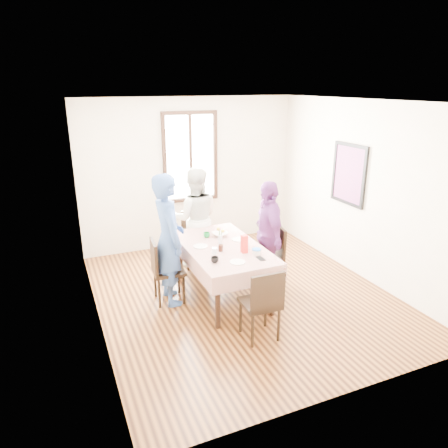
{
  "coord_description": "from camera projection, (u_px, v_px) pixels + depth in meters",
  "views": [
    {
      "loc": [
        -2.36,
        -4.86,
        2.91
      ],
      "look_at": [
        -0.27,
        0.05,
        1.1
      ],
      "focal_mm": 33.3,
      "sensor_mm": 36.0,
      "label": 1
    }
  ],
  "objects": [
    {
      "name": "jam_jar",
      "position": [
        221.0,
        248.0,
        5.59
      ],
      "size": [
        0.06,
        0.06,
        0.09
      ],
      "primitive_type": "cylinder",
      "color": "black",
      "rests_on": "tablecloth"
    },
    {
      "name": "right_wall",
      "position": [
        362.0,
        191.0,
        6.35
      ],
      "size": [
        0.0,
        4.5,
        4.5
      ],
      "primitive_type": "plane",
      "rotation": [
        1.57,
        0.0,
        -1.57
      ],
      "color": "beige",
      "rests_on": "ground"
    },
    {
      "name": "flower_bunch",
      "position": [
        220.0,
        232.0,
        5.8
      ],
      "size": [
        0.09,
        0.09,
        0.1
      ],
      "primitive_type": null,
      "color": "yellow",
      "rests_on": "flower_vase"
    },
    {
      "name": "person_left",
      "position": [
        169.0,
        240.0,
        5.6
      ],
      "size": [
        0.44,
        0.67,
        1.82
      ],
      "primitive_type": "imported",
      "rotation": [
        0.0,
        0.0,
        1.58
      ],
      "color": "#304C88",
      "rests_on": "ground"
    },
    {
      "name": "mug_black",
      "position": [
        215.0,
        260.0,
        5.23
      ],
      "size": [
        0.12,
        0.12,
        0.08
      ],
      "primitive_type": "imported",
      "rotation": [
        0.0,
        0.0,
        -0.27
      ],
      "color": "black",
      "rests_on": "tablecloth"
    },
    {
      "name": "mug_flag",
      "position": [
        245.0,
        243.0,
        5.78
      ],
      "size": [
        0.12,
        0.12,
        0.08
      ],
      "primitive_type": "imported",
      "rotation": [
        0.0,
        0.0,
        0.53
      ],
      "color": "red",
      "rests_on": "tablecloth"
    },
    {
      "name": "window_frame",
      "position": [
        190.0,
        157.0,
        7.45
      ],
      "size": [
        1.02,
        0.06,
        1.62
      ],
      "primitive_type": "cube",
      "color": "black",
      "rests_on": "back_wall"
    },
    {
      "name": "flower_vase",
      "position": [
        220.0,
        239.0,
        5.84
      ],
      "size": [
        0.06,
        0.06,
        0.13
      ],
      "primitive_type": "cylinder",
      "color": "silver",
      "rests_on": "tablecloth"
    },
    {
      "name": "chair_right",
      "position": [
        267.0,
        257.0,
        6.2
      ],
      "size": [
        0.48,
        0.48,
        0.91
      ],
      "primitive_type": "cube",
      "rotation": [
        0.0,
        0.0,
        1.4
      ],
      "color": "black",
      "rests_on": "ground"
    },
    {
      "name": "plate_near",
      "position": [
        238.0,
        262.0,
        5.25
      ],
      "size": [
        0.2,
        0.2,
        0.01
      ],
      "primitive_type": "cylinder",
      "color": "white",
      "rests_on": "tablecloth"
    },
    {
      "name": "person_far",
      "position": [
        196.0,
        219.0,
        6.73
      ],
      "size": [
        0.95,
        0.83,
        1.66
      ],
      "primitive_type": "imported",
      "rotation": [
        0.0,
        0.0,
        2.85
      ],
      "color": "beige",
      "rests_on": "ground"
    },
    {
      "name": "plate_left",
      "position": [
        200.0,
        246.0,
        5.75
      ],
      "size": [
        0.2,
        0.2,
        0.01
      ],
      "primitive_type": "cylinder",
      "color": "white",
      "rests_on": "tablecloth"
    },
    {
      "name": "dining_table",
      "position": [
        223.0,
        271.0,
        5.91
      ],
      "size": [
        0.9,
        1.65,
        0.75
      ],
      "primitive_type": "cube",
      "color": "black",
      "rests_on": "ground"
    },
    {
      "name": "butter_lid",
      "position": [
        257.0,
        249.0,
        5.5
      ],
      "size": [
        0.12,
        0.12,
        0.01
      ],
      "primitive_type": "cylinder",
      "color": "blue",
      "rests_on": "butter_tub"
    },
    {
      "name": "juice_carton",
      "position": [
        244.0,
        244.0,
        5.52
      ],
      "size": [
        0.08,
        0.08,
        0.24
      ],
      "primitive_type": "cube",
      "color": "red",
      "rests_on": "tablecloth"
    },
    {
      "name": "butter_tub",
      "position": [
        256.0,
        252.0,
        5.51
      ],
      "size": [
        0.12,
        0.12,
        0.06
      ],
      "primitive_type": "cylinder",
      "color": "white",
      "rests_on": "tablecloth"
    },
    {
      "name": "serving_bowl",
      "position": [
        220.0,
        234.0,
        6.15
      ],
      "size": [
        0.25,
        0.25,
        0.06
      ],
      "primitive_type": "imported",
      "rotation": [
        0.0,
        0.0,
        0.11
      ],
      "color": "white",
      "rests_on": "tablecloth"
    },
    {
      "name": "person_right",
      "position": [
        267.0,
        235.0,
        6.08
      ],
      "size": [
        0.57,
        1.0,
        1.61
      ],
      "primitive_type": "imported",
      "rotation": [
        0.0,
        0.0,
        -1.76
      ],
      "color": "#6E3078",
      "rests_on": "ground"
    },
    {
      "name": "tablecloth",
      "position": [
        223.0,
        246.0,
        5.78
      ],
      "size": [
        1.02,
        1.77,
        0.01
      ],
      "primitive_type": "cube",
      "color": "#5D0700",
      "rests_on": "dining_table"
    },
    {
      "name": "chair_far",
      "position": [
        196.0,
        240.0,
        6.87
      ],
      "size": [
        0.48,
        0.48,
        0.91
      ],
      "primitive_type": "cube",
      "rotation": [
        0.0,
        0.0,
        3.0
      ],
      "color": "black",
      "rests_on": "ground"
    },
    {
      "name": "mug_green",
      "position": [
        207.0,
        235.0,
        6.09
      ],
      "size": [
        0.11,
        0.11,
        0.08
      ],
      "primitive_type": "imported",
      "rotation": [
        0.0,
        0.0,
        -0.15
      ],
      "color": "#0C7226",
      "rests_on": "tablecloth"
    },
    {
      "name": "chair_near",
      "position": [
        260.0,
        303.0,
        4.89
      ],
      "size": [
        0.43,
        0.43,
        0.91
      ],
      "primitive_type": "cube",
      "rotation": [
        0.0,
        0.0,
        -0.03
      ],
      "color": "black",
      "rests_on": "ground"
    },
    {
      "name": "chair_left",
      "position": [
        169.0,
        271.0,
        5.74
      ],
      "size": [
        0.45,
        0.45,
        0.91
      ],
      "primitive_type": "cube",
      "rotation": [
        0.0,
        0.0,
        -1.66
      ],
      "color": "black",
      "rests_on": "ground"
    },
    {
      "name": "art_poster",
      "position": [
        349.0,
        174.0,
        6.54
      ],
      "size": [
        0.04,
        0.76,
        0.96
      ],
      "primitive_type": "cube",
      "color": "red",
      "rests_on": "right_wall"
    },
    {
      "name": "smartphone",
      "position": [
        261.0,
        258.0,
        5.35
      ],
      "size": [
        0.08,
        0.15,
        0.01
      ],
      "primitive_type": "cube",
      "color": "black",
      "rests_on": "tablecloth"
    },
    {
      "name": "ground",
      "position": [
        242.0,
        294.0,
        6.04
      ],
      "size": [
        4.5,
        4.5,
        0.0
      ],
      "primitive_type": "plane",
      "color": "black",
      "rests_on": "ground"
    },
    {
      "name": "window_pane",
      "position": [
        190.0,
        157.0,
        7.46
      ],
      "size": [
        0.9,
        0.02,
        1.5
      ],
      "primitive_type": "cube",
      "color": "white",
      "rests_on": "back_wall"
    },
    {
      "name": "drinking_glass",
      "position": [
        214.0,
        251.0,
        5.49
      ],
      "size": [
        0.06,
        0.06,
        0.09
      ],
      "primitive_type": "cylinder",
      "color": "silver",
      "rests_on": "tablecloth"
    },
    {
      "name": "back_wall",
      "position": [
        190.0,
        173.0,
        7.57
      ],
      "size": [
        4.0,
        0.0,
        4.0
      ],
      "primitive_type": "plane",
      "rotation": [
        1.57,
        0.0,
        0.0
      ],
      "color": "beige",
      "rests_on": "ground"
    },
    {
      "name": "plate_right",
      "position": [
        239.0,
        240.0,
        6.0
      ],
      "size": [
        0.2,
        0.2,
        0.01
      ],
      "primitive_type": "cylinder",
      "color": "white",
      "rests_on": "tablecloth"
    }
  ]
}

